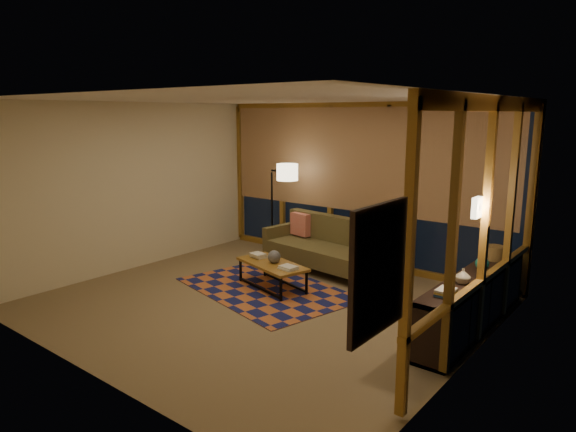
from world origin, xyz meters
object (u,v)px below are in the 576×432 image
Objects in this scene: sofa at (325,246)px; coffee_table at (272,276)px; bookshelf at (473,301)px; floor_lamp at (272,209)px.

sofa reaches higher than coffee_table.
bookshelf reaches higher than coffee_table.
coffee_table is 1.95m from floor_lamp.
floor_lamp is 4.12m from bookshelf.
sofa is 2.76m from bookshelf.
floor_lamp reaches higher than sofa.
sofa is at bearing 98.90° from coffee_table.
floor_lamp is (-1.19, 1.40, 0.65)m from coffee_table.
floor_lamp reaches higher than bookshelf.
floor_lamp is 0.64× the size of bookshelf.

